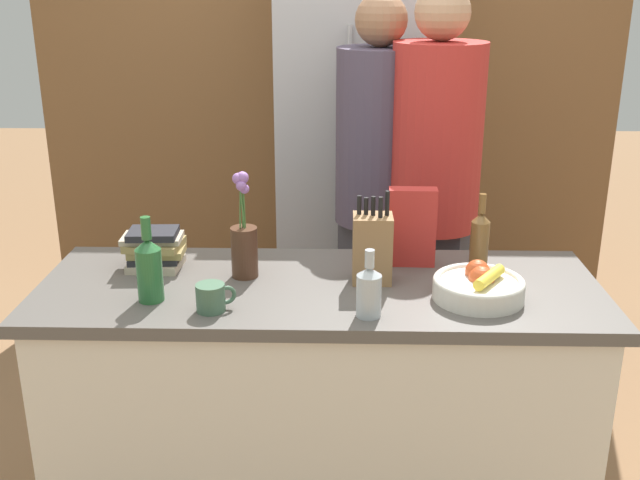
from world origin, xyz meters
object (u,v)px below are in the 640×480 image
Objects in this scene: cereal_box at (412,227)px; book_stack at (155,249)px; fruit_bowl at (479,286)px; person_at_sink at (377,187)px; bottle_oil at (480,238)px; knife_block at (372,248)px; bottle_vinegar at (369,290)px; bottle_wine at (149,268)px; refrigerator at (360,156)px; flower_vase at (244,243)px; person_in_blue at (433,190)px; coffee_mug at (212,298)px.

book_stack is (-0.85, -0.05, -0.07)m from cereal_box.
person_at_sink reaches higher than fruit_bowl.
cereal_box is 1.05× the size of bottle_oil.
knife_block reaches higher than fruit_bowl.
fruit_bowl is 1.36× the size of bottle_vinegar.
bottle_wine is 0.15× the size of person_at_sink.
fruit_bowl is 1.06m from book_stack.
refrigerator reaches higher than cereal_box.
person_at_sink is (0.05, 0.76, -0.01)m from knife_block.
bottle_vinegar is at bearing -90.42° from refrigerator.
book_stack is (-0.31, 0.07, -0.05)m from flower_vase.
fruit_bowl is at bearing -57.04° from cereal_box.
cereal_box is at bearing 21.57° from bottle_wine.
knife_block is 0.41m from flower_vase.
refrigerator reaches higher than person_at_sink.
flower_vase is 1.38× the size of bottle_oil.
book_stack is 1.01m from person_at_sink.
person_at_sink reaches higher than bottle_wine.
bottle_wine reaches higher than bottle_oil.
person_in_blue reaches higher than fruit_bowl.
person_at_sink is (0.77, 0.66, 0.04)m from book_stack.
bottle_vinegar is (-0.02, -0.26, -0.03)m from knife_block.
knife_block is at bearing -132.62° from cereal_box.
bottle_vinegar is at bearing -85.85° from person_in_blue.
refrigerator is 5.60× the size of flower_vase.
fruit_bowl is 2.37× the size of coffee_mug.
knife_block reaches higher than bottle_oil.
bottle_oil is 0.69m from person_at_sink.
book_stack is at bearing -129.28° from person_in_blue.
flower_vase is at bearing -171.96° from bottle_oil.
bottle_wine is (-0.66, -1.52, 0.01)m from refrigerator.
coffee_mug is at bearing -147.60° from cereal_box.
bottle_wine reaches higher than book_stack.
book_stack is at bearing 167.77° from fruit_bowl.
cereal_box reaches higher than coffee_mug.
person_at_sink reaches higher than bottle_vinegar.
refrigerator is 7.36× the size of cereal_box.
bottle_wine is at bearing 171.80° from bottle_vinegar.
fruit_bowl is at bearing 21.62° from bottle_vinegar.
person_in_blue is at bearing 93.79° from fruit_bowl.
coffee_mug is (-0.79, -0.11, 0.00)m from fruit_bowl.
flower_vase is 0.49m from bottle_vinegar.
coffee_mug is 0.56× the size of book_stack.
fruit_bowl is 1.04× the size of cereal_box.
knife_block is 1.13× the size of bottle_wine.
person_in_blue is at bearing 75.25° from cereal_box.
bottle_vinegar is at bearing -158.38° from fruit_bowl.
coffee_mug is 1.13m from person_at_sink.
person_in_blue is (-0.10, 0.50, 0.02)m from bottle_oil.
knife_block is (0.01, -1.35, 0.02)m from refrigerator.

